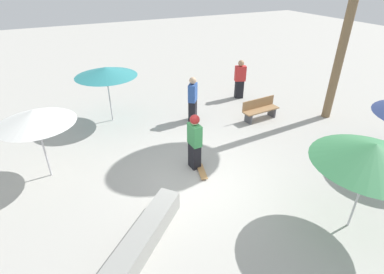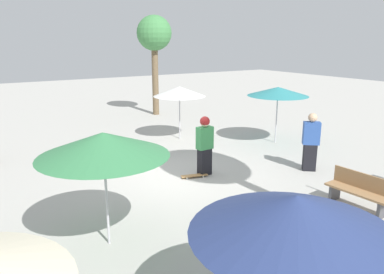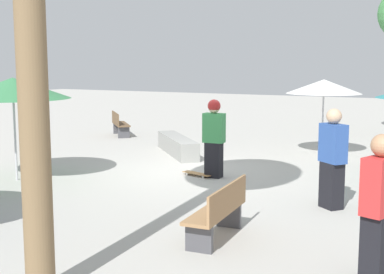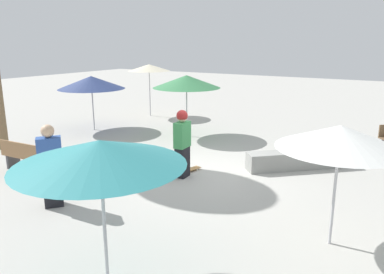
{
  "view_description": "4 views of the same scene",
  "coord_description": "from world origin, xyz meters",
  "px_view_note": "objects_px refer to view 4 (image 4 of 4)",
  "views": [
    {
      "loc": [
        -6.37,
        3.23,
        5.49
      ],
      "look_at": [
        0.26,
        0.02,
        1.29
      ],
      "focal_mm": 28.0,
      "sensor_mm": 36.0,
      "label": 1
    },
    {
      "loc": [
        -5.42,
        -9.14,
        3.98
      ],
      "look_at": [
        0.31,
        0.08,
        1.15
      ],
      "focal_mm": 35.0,
      "sensor_mm": 36.0,
      "label": 2
    },
    {
      "loc": [
        5.65,
        -11.21,
        2.65
      ],
      "look_at": [
        0.29,
        -0.77,
        0.99
      ],
      "focal_mm": 50.0,
      "sensor_mm": 36.0,
      "label": 3
    },
    {
      "loc": [
        8.47,
        4.92,
        3.48
      ],
      "look_at": [
        0.2,
        -0.14,
        1.02
      ],
      "focal_mm": 35.0,
      "sensor_mm": 36.0,
      "label": 4
    }
  ],
  "objects_px": {
    "skater_main": "(182,141)",
    "concrete_ledge": "(297,160)",
    "shade_umbrella_cream": "(149,68)",
    "skateboard": "(189,170)",
    "shade_umbrella_white": "(340,137)",
    "bench_near": "(26,157)",
    "bystander_far": "(51,166)",
    "shade_umbrella_green": "(187,82)",
    "shade_umbrella_teal": "(100,153)",
    "shade_umbrella_navy": "(91,82)"
  },
  "relations": [
    {
      "from": "concrete_ledge",
      "to": "shade_umbrella_cream",
      "type": "relative_size",
      "value": 1.0
    },
    {
      "from": "skater_main",
      "to": "shade_umbrella_white",
      "type": "xyz_separation_m",
      "value": [
        1.5,
        4.1,
        0.99
      ]
    },
    {
      "from": "concrete_ledge",
      "to": "shade_umbrella_white",
      "type": "bearing_deg",
      "value": 24.25
    },
    {
      "from": "bystander_far",
      "to": "shade_umbrella_green",
      "type": "bearing_deg",
      "value": -133.56
    },
    {
      "from": "skater_main",
      "to": "shade_umbrella_cream",
      "type": "bearing_deg",
      "value": 40.5
    },
    {
      "from": "concrete_ledge",
      "to": "shade_umbrella_green",
      "type": "xyz_separation_m",
      "value": [
        -1.56,
        -4.69,
        1.82
      ]
    },
    {
      "from": "skater_main",
      "to": "shade_umbrella_teal",
      "type": "bearing_deg",
      "value": -163.37
    },
    {
      "from": "shade_umbrella_teal",
      "to": "skateboard",
      "type": "bearing_deg",
      "value": -161.5
    },
    {
      "from": "bench_near",
      "to": "shade_umbrella_green",
      "type": "bearing_deg",
      "value": 70.33
    },
    {
      "from": "shade_umbrella_teal",
      "to": "shade_umbrella_cream",
      "type": "bearing_deg",
      "value": -145.04
    },
    {
      "from": "shade_umbrella_green",
      "to": "shade_umbrella_cream",
      "type": "distance_m",
      "value": 4.47
    },
    {
      "from": "shade_umbrella_navy",
      "to": "shade_umbrella_white",
      "type": "distance_m",
      "value": 11.02
    },
    {
      "from": "shade_umbrella_green",
      "to": "bystander_far",
      "type": "distance_m",
      "value": 7.0
    },
    {
      "from": "skater_main",
      "to": "bystander_far",
      "type": "height_order",
      "value": "bystander_far"
    },
    {
      "from": "bench_near",
      "to": "shade_umbrella_teal",
      "type": "height_order",
      "value": "shade_umbrella_teal"
    },
    {
      "from": "skateboard",
      "to": "shade_umbrella_cream",
      "type": "xyz_separation_m",
      "value": [
        -5.95,
        -5.93,
        2.25
      ]
    },
    {
      "from": "concrete_ledge",
      "to": "shade_umbrella_teal",
      "type": "relative_size",
      "value": 1.05
    },
    {
      "from": "skateboard",
      "to": "bystander_far",
      "type": "xyz_separation_m",
      "value": [
        3.4,
        -1.35,
        0.85
      ]
    },
    {
      "from": "shade_umbrella_green",
      "to": "shade_umbrella_white",
      "type": "relative_size",
      "value": 1.17
    },
    {
      "from": "concrete_ledge",
      "to": "shade_umbrella_green",
      "type": "distance_m",
      "value": 5.26
    },
    {
      "from": "skater_main",
      "to": "shade_umbrella_green",
      "type": "height_order",
      "value": "shade_umbrella_green"
    },
    {
      "from": "skater_main",
      "to": "bench_near",
      "type": "distance_m",
      "value": 4.39
    },
    {
      "from": "concrete_ledge",
      "to": "bench_near",
      "type": "height_order",
      "value": "bench_near"
    },
    {
      "from": "skater_main",
      "to": "shade_umbrella_navy",
      "type": "relative_size",
      "value": 0.68
    },
    {
      "from": "skater_main",
      "to": "concrete_ledge",
      "type": "height_order",
      "value": "skater_main"
    },
    {
      "from": "bench_near",
      "to": "shade_umbrella_cream",
      "type": "bearing_deg",
      "value": 100.19
    },
    {
      "from": "shade_umbrella_white",
      "to": "shade_umbrella_cream",
      "type": "bearing_deg",
      "value": -127.92
    },
    {
      "from": "shade_umbrella_white",
      "to": "concrete_ledge",
      "type": "bearing_deg",
      "value": -155.75
    },
    {
      "from": "shade_umbrella_teal",
      "to": "shade_umbrella_white",
      "type": "xyz_separation_m",
      "value": [
        -2.94,
        2.53,
        -0.08
      ]
    },
    {
      "from": "skateboard",
      "to": "shade_umbrella_white",
      "type": "height_order",
      "value": "shade_umbrella_white"
    },
    {
      "from": "bench_near",
      "to": "shade_umbrella_cream",
      "type": "relative_size",
      "value": 0.66
    },
    {
      "from": "shade_umbrella_cream",
      "to": "bystander_far",
      "type": "height_order",
      "value": "shade_umbrella_cream"
    },
    {
      "from": "shade_umbrella_teal",
      "to": "shade_umbrella_navy",
      "type": "relative_size",
      "value": 0.89
    },
    {
      "from": "concrete_ledge",
      "to": "bench_near",
      "type": "bearing_deg",
      "value": -56.53
    },
    {
      "from": "shade_umbrella_green",
      "to": "shade_umbrella_cream",
      "type": "relative_size",
      "value": 1.02
    },
    {
      "from": "shade_umbrella_navy",
      "to": "concrete_ledge",
      "type": "bearing_deg",
      "value": 86.87
    },
    {
      "from": "skater_main",
      "to": "shade_umbrella_navy",
      "type": "bearing_deg",
      "value": 62.96
    },
    {
      "from": "concrete_ledge",
      "to": "shade_umbrella_white",
      "type": "relative_size",
      "value": 1.15
    },
    {
      "from": "shade_umbrella_teal",
      "to": "bystander_far",
      "type": "xyz_separation_m",
      "value": [
        -1.43,
        -2.97,
        -1.13
      ]
    },
    {
      "from": "skateboard",
      "to": "bystander_far",
      "type": "height_order",
      "value": "bystander_far"
    },
    {
      "from": "skater_main",
      "to": "shade_umbrella_teal",
      "type": "xyz_separation_m",
      "value": [
        4.44,
        1.56,
        1.07
      ]
    },
    {
      "from": "skater_main",
      "to": "shade_umbrella_green",
      "type": "xyz_separation_m",
      "value": [
        -3.84,
        -2.29,
        1.1
      ]
    },
    {
      "from": "skateboard",
      "to": "shade_umbrella_cream",
      "type": "bearing_deg",
      "value": 59.84
    },
    {
      "from": "skater_main",
      "to": "shade_umbrella_teal",
      "type": "height_order",
      "value": "shade_umbrella_teal"
    },
    {
      "from": "shade_umbrella_cream",
      "to": "shade_umbrella_green",
      "type": "bearing_deg",
      "value": 55.75
    },
    {
      "from": "skater_main",
      "to": "shade_umbrella_cream",
      "type": "height_order",
      "value": "shade_umbrella_cream"
    },
    {
      "from": "skateboard",
      "to": "bystander_far",
      "type": "bearing_deg",
      "value": 173.35
    },
    {
      "from": "shade_umbrella_teal",
      "to": "concrete_ledge",
      "type": "bearing_deg",
      "value": 172.95
    },
    {
      "from": "shade_umbrella_navy",
      "to": "shade_umbrella_teal",
      "type": "bearing_deg",
      "value": 46.8
    },
    {
      "from": "bench_near",
      "to": "bystander_far",
      "type": "height_order",
      "value": "bystander_far"
    }
  ]
}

